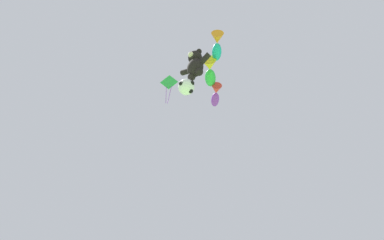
{
  "coord_description": "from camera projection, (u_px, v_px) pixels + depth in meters",
  "views": [
    {
      "loc": [
        7.34,
        -2.56,
        1.48
      ],
      "look_at": [
        0.34,
        5.43,
        10.23
      ],
      "focal_mm": 24.0,
      "sensor_mm": 36.0,
      "label": 1
    }
  ],
  "objects": [
    {
      "name": "teddy_bear_kite",
      "position": [
        195.0,
        64.0,
        15.5
      ],
      "size": [
        2.29,
        1.01,
        2.33
      ],
      "color": "black"
    },
    {
      "name": "soccer_ball_kite",
      "position": [
        186.0,
        87.0,
        14.66
      ],
      "size": [
        1.05,
        1.04,
        0.97
      ],
      "color": "white"
    },
    {
      "name": "fish_kite_teal",
      "position": [
        217.0,
        45.0,
        16.8
      ],
      "size": [
        1.88,
        2.09,
        0.8
      ],
      "color": "#19ADB2"
    },
    {
      "name": "fish_kite_emerald",
      "position": [
        210.0,
        72.0,
        18.13
      ],
      "size": [
        2.11,
        2.47,
        0.98
      ],
      "color": "green"
    },
    {
      "name": "fish_kite_violet",
      "position": [
        216.0,
        95.0,
        19.55
      ],
      "size": [
        2.0,
        2.11,
        0.76
      ],
      "color": "purple"
    },
    {
      "name": "diamond_kite",
      "position": [
        169.0,
        84.0,
        18.37
      ],
      "size": [
        1.06,
        0.81,
        2.97
      ],
      "color": "green"
    }
  ]
}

